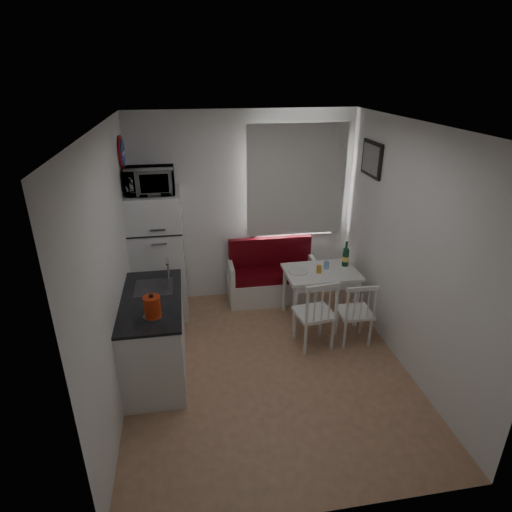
# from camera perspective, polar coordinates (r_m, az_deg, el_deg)

# --- Properties ---
(floor) EXTENTS (3.00, 3.50, 0.02)m
(floor) POSITION_cam_1_polar(r_m,az_deg,el_deg) (4.94, 1.53, -14.52)
(floor) COLOR #9B7352
(floor) RESTS_ON ground
(ceiling) EXTENTS (3.00, 3.50, 0.02)m
(ceiling) POSITION_cam_1_polar(r_m,az_deg,el_deg) (3.90, 1.97, 16.99)
(ceiling) COLOR white
(ceiling) RESTS_ON wall_back
(wall_back) EXTENTS (3.00, 0.02, 2.60)m
(wall_back) POSITION_cam_1_polar(r_m,az_deg,el_deg) (5.87, -1.61, 6.34)
(wall_back) COLOR white
(wall_back) RESTS_ON floor
(wall_front) EXTENTS (3.00, 0.02, 2.60)m
(wall_front) POSITION_cam_1_polar(r_m,az_deg,el_deg) (2.81, 8.91, -15.41)
(wall_front) COLOR white
(wall_front) RESTS_ON floor
(wall_left) EXTENTS (0.02, 3.50, 2.60)m
(wall_left) POSITION_cam_1_polar(r_m,az_deg,el_deg) (4.25, -18.55, -2.02)
(wall_left) COLOR white
(wall_left) RESTS_ON floor
(wall_right) EXTENTS (0.02, 3.50, 2.60)m
(wall_right) POSITION_cam_1_polar(r_m,az_deg,el_deg) (4.76, 19.72, 0.63)
(wall_right) COLOR white
(wall_right) RESTS_ON floor
(window) EXTENTS (1.22, 0.06, 1.47)m
(window) POSITION_cam_1_polar(r_m,az_deg,el_deg) (5.89, 5.25, 9.59)
(window) COLOR white
(window) RESTS_ON wall_back
(curtain) EXTENTS (1.35, 0.02, 1.50)m
(curtain) POSITION_cam_1_polar(r_m,az_deg,el_deg) (5.81, 5.45, 9.90)
(curtain) COLOR white
(curtain) RESTS_ON wall_back
(kitchen_counter) EXTENTS (0.62, 1.32, 1.16)m
(kitchen_counter) POSITION_cam_1_polar(r_m,az_deg,el_deg) (4.75, -13.35, -10.18)
(kitchen_counter) COLOR white
(kitchen_counter) RESTS_ON floor
(wall_sign) EXTENTS (0.03, 0.40, 0.40)m
(wall_sign) POSITION_cam_1_polar(r_m,az_deg,el_deg) (5.37, -17.38, 12.99)
(wall_sign) COLOR navy
(wall_sign) RESTS_ON wall_left
(picture_frame) EXTENTS (0.04, 0.52, 0.42)m
(picture_frame) POSITION_cam_1_polar(r_m,az_deg,el_deg) (5.48, 15.15, 12.38)
(picture_frame) COLOR black
(picture_frame) RESTS_ON wall_right
(bench) EXTENTS (1.23, 0.47, 0.88)m
(bench) POSITION_cam_1_polar(r_m,az_deg,el_deg) (6.09, 2.11, -3.25)
(bench) COLOR white
(bench) RESTS_ON floor
(dining_table) EXTENTS (0.93, 0.66, 0.69)m
(dining_table) POSITION_cam_1_polar(r_m,az_deg,el_deg) (5.55, 8.66, -2.69)
(dining_table) COLOR white
(dining_table) RESTS_ON floor
(chair_left) EXTENTS (0.47, 0.45, 0.48)m
(chair_left) POSITION_cam_1_polar(r_m,az_deg,el_deg) (4.95, 8.17, -6.90)
(chair_left) COLOR white
(chair_left) RESTS_ON floor
(chair_right) EXTENTS (0.39, 0.38, 0.44)m
(chair_right) POSITION_cam_1_polar(r_m,az_deg,el_deg) (5.14, 13.47, -6.72)
(chair_right) COLOR white
(chair_right) RESTS_ON floor
(fridge) EXTENTS (0.67, 0.67, 1.68)m
(fridge) POSITION_cam_1_polar(r_m,az_deg,el_deg) (5.67, -12.94, 0.07)
(fridge) COLOR white
(fridge) RESTS_ON floor
(microwave) EXTENTS (0.56, 0.38, 0.31)m
(microwave) POSITION_cam_1_polar(r_m,az_deg,el_deg) (5.31, -13.94, 9.71)
(microwave) COLOR white
(microwave) RESTS_ON fridge
(kettle) EXTENTS (0.19, 0.19, 0.25)m
(kettle) POSITION_cam_1_polar(r_m,az_deg,el_deg) (4.12, -13.66, -6.60)
(kettle) COLOR #AE2B0D
(kettle) RESTS_ON kitchen_counter
(wine_bottle) EXTENTS (0.09, 0.09, 0.34)m
(wine_bottle) POSITION_cam_1_polar(r_m,az_deg,el_deg) (5.64, 11.89, 0.31)
(wine_bottle) COLOR #133D23
(wine_bottle) RESTS_ON dining_table
(drinking_glass_orange) EXTENTS (0.06, 0.06, 0.10)m
(drinking_glass_orange) POSITION_cam_1_polar(r_m,az_deg,el_deg) (5.43, 8.40, -1.75)
(drinking_glass_orange) COLOR orange
(drinking_glass_orange) RESTS_ON dining_table
(drinking_glass_blue) EXTENTS (0.06, 0.06, 0.10)m
(drinking_glass_blue) POSITION_cam_1_polar(r_m,az_deg,el_deg) (5.56, 9.37, -1.21)
(drinking_glass_blue) COLOR #82A7DD
(drinking_glass_blue) RESTS_ON dining_table
(plate) EXTENTS (0.25, 0.25, 0.02)m
(plate) POSITION_cam_1_polar(r_m,az_deg,el_deg) (5.44, 5.64, -2.03)
(plate) COLOR white
(plate) RESTS_ON dining_table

